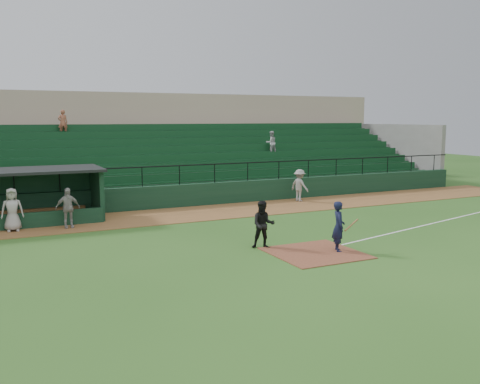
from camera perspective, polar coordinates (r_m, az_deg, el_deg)
name	(u,v)px	position (r m, az deg, el deg)	size (l,w,h in m)	color
ground	(300,247)	(19.51, 6.46, -5.91)	(90.00, 90.00, 0.00)	#2D5A1D
warning_track	(214,212)	(26.46, -2.84, -2.16)	(40.00, 4.00, 0.03)	brown
home_plate_dirt	(315,253)	(18.70, 8.11, -6.51)	(3.00, 3.00, 0.03)	brown
foul_line	(437,222)	(25.44, 20.40, -3.09)	(18.00, 0.09, 0.01)	white
stadium_structure	(161,155)	(34.08, -8.47, 3.91)	(38.00, 13.08, 6.40)	#10311D
batter_at_plate	(339,227)	(18.90, 10.57, -3.67)	(1.12, 0.77, 1.79)	black
umpire	(263,225)	(19.08, 2.52, -3.53)	(0.84, 0.65, 1.73)	black
runner	(300,185)	(29.84, 6.43, 0.72)	(1.16, 0.66, 1.79)	gray
dugout_player_a	(68,208)	(23.61, -18.06, -1.63)	(1.01, 0.42, 1.72)	#9D9893
dugout_player_b	(12,210)	(23.73, -23.32, -1.76)	(0.87, 0.57, 1.79)	#ABA6A0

